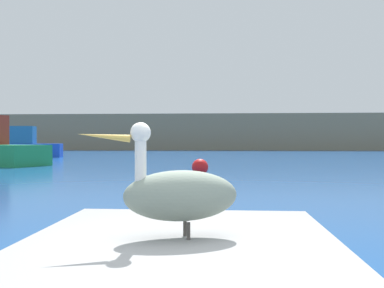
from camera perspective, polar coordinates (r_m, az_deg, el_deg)
name	(u,v)px	position (r m, az deg, el deg)	size (l,w,h in m)	color
hillside_backdrop	(221,133)	(68.48, 3.84, 1.46)	(140.00, 17.51, 5.13)	#7F755B
pier_dock	(181,277)	(3.57, -1.46, -17.15)	(2.45, 2.76, 0.62)	gray
pelican	(179,193)	(3.43, -1.79, -6.47)	(1.27, 0.64, 0.91)	gray
fishing_boat_blue	(20,146)	(38.36, -21.72, -0.26)	(6.80, 3.13, 4.79)	blue
mooring_buoy	(200,167)	(17.19, 1.06, -3.07)	(0.66, 0.66, 0.66)	red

